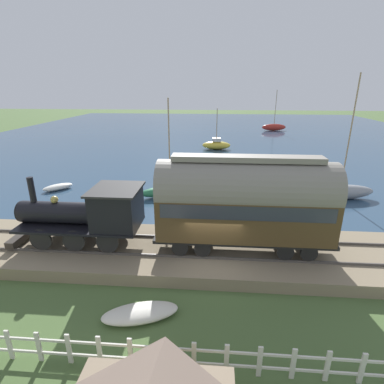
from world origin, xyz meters
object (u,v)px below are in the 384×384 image
Objects in this scene: sailboat_yellow at (216,145)px; sailboat_red at (274,127)px; sailboat_green at (170,189)px; beached_dinghy at (140,313)px; rowboat_near_shore at (58,187)px; passenger_coach at (244,200)px; rowboat_mid_harbor at (233,195)px; rowboat_far_out at (274,186)px; steam_locomotive at (93,212)px; sailboat_gray at (340,191)px.

sailboat_yellow is 0.72× the size of sailboat_red.
sailboat_green reaches higher than beached_dinghy.
sailboat_red is 40.42m from sailboat_green.
rowboat_near_shore is at bearing 36.81° from beached_dinghy.
rowboat_mid_harbor is at bearing -0.27° from passenger_coach.
sailboat_red is 39.23m from rowboat_mid_harbor.
sailboat_yellow is 18.92m from rowboat_mid_harbor.
beached_dinghy is (-31.66, 2.71, -0.40)m from sailboat_yellow.
beached_dinghy is at bearing 154.83° from rowboat_far_out.
rowboat_far_out is at bearing -17.80° from passenger_coach.
beached_dinghy is (-4.22, -3.25, -2.13)m from steam_locomotive.
sailboat_gray is at bearing -42.02° from beached_dinghy.
sailboat_green is (-0.29, 12.87, -0.08)m from sailboat_gray.
steam_locomotive is at bearing 117.63° from rowboat_mid_harbor.
steam_locomotive is at bearing 139.50° from sailboat_green.
rowboat_near_shore is at bearing 139.18° from sailboat_red.
rowboat_far_out is (-35.37, 6.14, -0.43)m from sailboat_red.
rowboat_near_shore is (9.50, 14.24, -2.91)m from passenger_coach.
sailboat_red is (37.42, -1.67, 0.07)m from sailboat_gray.
rowboat_far_out is (2.34, -8.39, -0.28)m from sailboat_green.
rowboat_mid_harbor is (-0.30, -4.83, -0.25)m from sailboat_green.
sailboat_red is (46.58, -9.74, -2.48)m from passenger_coach.
steam_locomotive is 17.91m from sailboat_gray.
sailboat_green is (8.86, 4.79, -2.63)m from passenger_coach.
rowboat_near_shore reaches higher than beached_dinghy.
sailboat_gray is (9.16, -8.07, -2.55)m from passenger_coach.
rowboat_mid_harbor is at bearing 85.77° from sailboat_gray.
sailboat_green is (-18.57, 3.52, -0.09)m from sailboat_yellow.
sailboat_gray is 22.32m from rowboat_near_shore.
sailboat_yellow is at bearing -35.89° from sailboat_green.
rowboat_far_out is (11.21, -3.60, -2.91)m from passenger_coach.
steam_locomotive is 0.86× the size of sailboat_red.
sailboat_gray is at bearing -41.40° from passenger_coach.
sailboat_green is at bearing 168.40° from sailboat_yellow.
sailboat_gray is at bearing -107.84° from rowboat_mid_harbor.
sailboat_yellow is 1.80× the size of beached_dinghy.
passenger_coach is 47.65m from sailboat_red.
rowboat_far_out is at bearing -129.97° from rowboat_near_shore.
passenger_coach is at bearing -176.76° from sailboat_green.
rowboat_mid_harbor is (-0.59, 8.03, -0.33)m from sailboat_gray.
passenger_coach reaches higher than rowboat_far_out.
sailboat_gray is 1.20× the size of sailboat_red.
passenger_coach is 2.74× the size of beached_dinghy.
rowboat_near_shore is at bearing 60.99° from sailboat_green.
sailboat_green reaches higher than rowboat_far_out.
rowboat_near_shore is (-17.94, 12.97, -0.37)m from sailboat_yellow.
sailboat_gray is 3.85× the size of rowboat_near_shore.
passenger_coach is 6.50m from beached_dinghy.
rowboat_near_shore is at bearing 64.19° from rowboat_mid_harbor.
sailboat_green is at bearing 82.85° from sailboat_gray.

